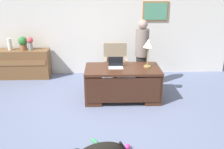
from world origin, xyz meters
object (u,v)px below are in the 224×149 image
object	(u,v)px
potted_plant	(23,43)
armchair	(115,66)
desk	(122,83)
vase_empty	(10,44)
vase_with_flowers	(30,42)
dog_toy_ball	(127,147)
dog_toy_bone	(94,141)
person_standing	(142,54)
laptop	(116,65)
credenza	(23,64)
desk_lamp	(148,45)

from	to	relation	value
potted_plant	armchair	bearing A→B (deg)	-11.24
desk	vase_empty	distance (m)	3.34
armchair	vase_with_flowers	xyz separation A→B (m)	(-2.27, 0.49, 0.52)
armchair	dog_toy_ball	bearing A→B (deg)	-88.82
potted_plant	vase_empty	bearing A→B (deg)	180.00
vase_with_flowers	dog_toy_bone	size ratio (longest dim) A/B	1.84
dog_toy_ball	desk	bearing A→B (deg)	88.38
person_standing	dog_toy_ball	world-z (taller)	person_standing
laptop	dog_toy_ball	size ratio (longest dim) A/B	3.56
dog_toy_bone	credenza	bearing A→B (deg)	123.08
credenza	armchair	world-z (taller)	armchair
armchair	dog_toy_bone	distance (m)	2.75
potted_plant	laptop	bearing A→B (deg)	-30.82
person_standing	desk_lamp	bearing A→B (deg)	-86.51
laptop	desk_lamp	bearing A→B (deg)	1.71
desk	dog_toy_ball	bearing A→B (deg)	-91.62
person_standing	vase_empty	xyz separation A→B (m)	(-3.44, 0.80, 0.07)
person_standing	dog_toy_ball	size ratio (longest dim) A/B	18.74
laptop	vase_empty	world-z (taller)	vase_empty
vase_empty	dog_toy_ball	world-z (taller)	vase_empty
laptop	desk_lamp	distance (m)	0.82
armchair	vase_with_flowers	world-z (taller)	vase_with_flowers
credenza	dog_toy_ball	size ratio (longest dim) A/B	16.04
person_standing	potted_plant	size ratio (longest dim) A/B	4.68
armchair	person_standing	xyz separation A→B (m)	(0.63, -0.31, 0.40)
armchair	vase_with_flowers	size ratio (longest dim) A/B	2.97
person_standing	potted_plant	bearing A→B (deg)	165.44
armchair	desk_lamp	distance (m)	1.37
vase_empty	person_standing	bearing A→B (deg)	-13.11
credenza	laptop	bearing A→B (deg)	-30.18
desk	vase_with_flowers	distance (m)	2.88
desk	person_standing	world-z (taller)	person_standing
armchair	person_standing	distance (m)	0.81
desk_lamp	potted_plant	size ratio (longest dim) A/B	1.73
vase_empty	desk	bearing A→B (deg)	-27.32
laptop	dog_toy_bone	distance (m)	1.92
armchair	laptop	bearing A→B (deg)	-92.15
person_standing	vase_empty	size ratio (longest dim) A/B	5.41
vase_with_flowers	desk_lamp	bearing A→B (deg)	-25.92
vase_with_flowers	dog_toy_ball	distance (m)	4.19
desk	vase_empty	size ratio (longest dim) A/B	5.25
desk_lamp	desk	bearing A→B (deg)	-171.05
vase_empty	vase_with_flowers	bearing A→B (deg)	0.00
potted_plant	dog_toy_bone	xyz separation A→B (m)	(2.00, -3.16, -0.96)
desk	desk_lamp	distance (m)	1.00
armchair	vase_empty	size ratio (longest dim) A/B	3.33
laptop	armchair	bearing A→B (deg)	87.85
credenza	dog_toy_bone	distance (m)	3.79
vase_with_flowers	dog_toy_bone	xyz separation A→B (m)	(1.80, -3.16, -0.97)
laptop	dog_toy_bone	world-z (taller)	laptop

